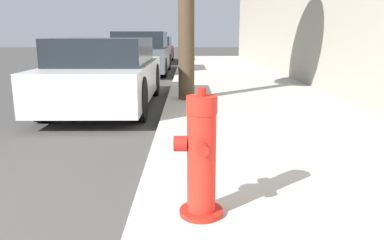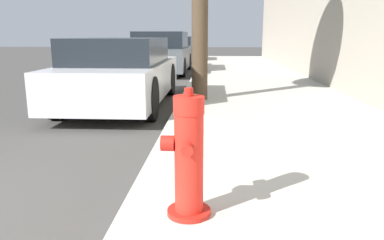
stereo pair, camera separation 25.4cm
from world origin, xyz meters
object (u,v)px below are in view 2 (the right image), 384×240
object	(u,v)px
parked_car_mid	(162,53)
parked_car_far	(177,50)
fire_hydrant	(188,158)
parked_car_near	(121,73)

from	to	relation	value
parked_car_mid	parked_car_far	size ratio (longest dim) A/B	1.00
parked_car_far	fire_hydrant	bearing A→B (deg)	-84.04
fire_hydrant	parked_car_mid	size ratio (longest dim) A/B	0.20
fire_hydrant	parked_car_mid	distance (m)	11.17
parked_car_near	parked_car_far	distance (m)	11.81
parked_car_near	parked_car_mid	distance (m)	6.33
fire_hydrant	parked_car_mid	world-z (taller)	parked_car_mid
fire_hydrant	parked_car_far	size ratio (longest dim) A/B	0.20
fire_hydrant	parked_car_near	size ratio (longest dim) A/B	0.21
parked_car_far	parked_car_mid	bearing A→B (deg)	-89.71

